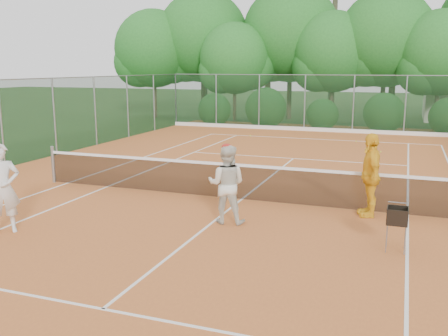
# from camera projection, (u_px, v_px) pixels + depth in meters

# --- Properties ---
(ground) EXTENTS (120.00, 120.00, 0.00)m
(ground) POSITION_uv_depth(u_px,v_px,m) (241.00, 201.00, 13.07)
(ground) COLOR #204117
(ground) RESTS_ON ground
(clay_court) EXTENTS (18.00, 36.00, 0.02)m
(clay_court) POSITION_uv_depth(u_px,v_px,m) (241.00, 200.00, 13.06)
(clay_court) COLOR #C2662C
(clay_court) RESTS_ON ground
(tennis_net) EXTENTS (11.97, 0.10, 1.10)m
(tennis_net) POSITION_uv_depth(u_px,v_px,m) (241.00, 181.00, 12.96)
(tennis_net) COLOR gray
(tennis_net) RESTS_ON clay_court
(player_white) EXTENTS (0.80, 0.81, 1.89)m
(player_white) POSITION_uv_depth(u_px,v_px,m) (3.00, 188.00, 10.34)
(player_white) COLOR silver
(player_white) RESTS_ON clay_court
(player_center_grp) EXTENTS (0.93, 0.77, 1.79)m
(player_center_grp) POSITION_uv_depth(u_px,v_px,m) (227.00, 184.00, 11.00)
(player_center_grp) COLOR silver
(player_center_grp) RESTS_ON clay_court
(player_yellow) EXTENTS (0.77, 1.23, 1.95)m
(player_yellow) POSITION_uv_depth(u_px,v_px,m) (370.00, 175.00, 11.49)
(player_yellow) COLOR yellow
(player_yellow) RESTS_ON clay_court
(ball_hopper) EXTENTS (0.37, 0.37, 0.84)m
(ball_hopper) POSITION_uv_depth(u_px,v_px,m) (397.00, 217.00, 9.33)
(ball_hopper) COLOR gray
(ball_hopper) RESTS_ON clay_court
(stray_ball_a) EXTENTS (0.07, 0.07, 0.07)m
(stray_ball_a) POSITION_uv_depth(u_px,v_px,m) (250.00, 136.00, 25.04)
(stray_ball_a) COLOR #C7E735
(stray_ball_a) RESTS_ON clay_court
(stray_ball_b) EXTENTS (0.07, 0.07, 0.07)m
(stray_ball_b) POSITION_uv_depth(u_px,v_px,m) (356.00, 141.00, 23.06)
(stray_ball_b) COLOR gold
(stray_ball_b) RESTS_ON clay_court
(stray_ball_c) EXTENTS (0.07, 0.07, 0.07)m
(stray_ball_c) POSITION_uv_depth(u_px,v_px,m) (381.00, 152.00, 20.24)
(stray_ball_c) COLOR #B7CA2E
(stray_ball_c) RESTS_ON clay_court
(court_markings) EXTENTS (11.03, 23.83, 0.01)m
(court_markings) POSITION_uv_depth(u_px,v_px,m) (241.00, 200.00, 13.06)
(court_markings) COLOR white
(court_markings) RESTS_ON clay_court
(fence_back) EXTENTS (18.07, 0.07, 3.00)m
(fence_back) POSITION_uv_depth(u_px,v_px,m) (329.00, 104.00, 26.57)
(fence_back) COLOR #19381E
(fence_back) RESTS_ON clay_court
(tropical_treeline) EXTENTS (32.10, 8.49, 15.03)m
(tropical_treeline) POSITION_uv_depth(u_px,v_px,m) (368.00, 39.00, 30.18)
(tropical_treeline) COLOR brown
(tropical_treeline) RESTS_ON ground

